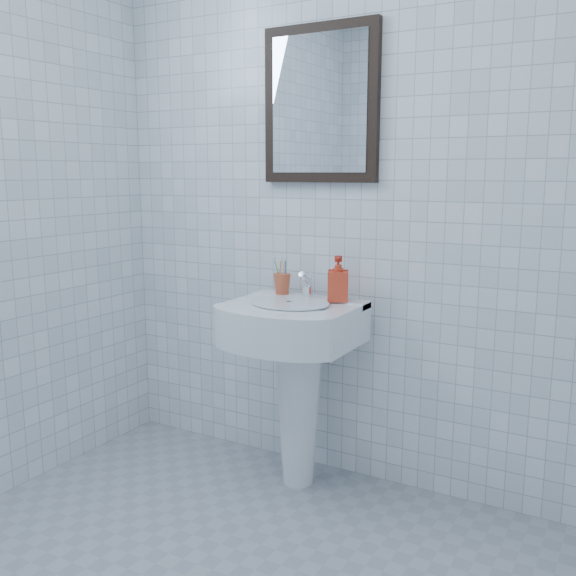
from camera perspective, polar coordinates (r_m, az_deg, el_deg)
The scene contains 6 objects.
wall_back at distance 2.63m, azimuth 5.16°, elevation 9.54°, with size 2.20×0.02×2.50m, color white.
washbasin at distance 2.60m, azimuth 0.72°, elevation -6.64°, with size 0.51×0.37×0.78m.
faucet at distance 2.61m, azimuth 1.71°, elevation 0.11°, with size 0.05×0.10×0.11m.
toothbrush_cup at distance 2.69m, azimuth -0.53°, elevation 0.37°, with size 0.07×0.07×0.09m, color #CC522F, non-canonical shape.
soap_dispenser at distance 2.54m, azimuth 4.47°, elevation 0.84°, with size 0.08×0.08×0.18m, color red.
wall_mirror at distance 2.67m, azimuth 2.89°, elevation 16.02°, with size 0.50×0.04×0.62m.
Camera 1 is at (1.09, -1.19, 1.28)m, focal length 40.00 mm.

